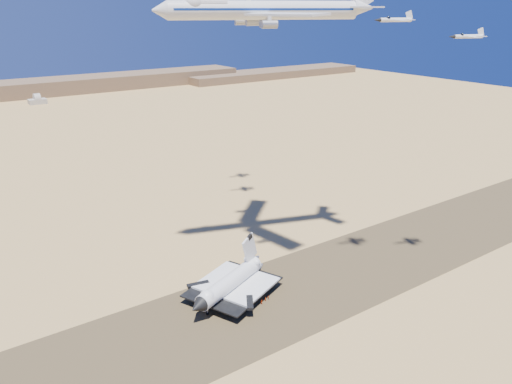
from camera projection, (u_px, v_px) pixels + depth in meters
ground at (236, 314)px, 176.71m from camera, size 1200.00×1200.00×0.00m
runway at (236, 314)px, 176.70m from camera, size 600.00×50.00×0.06m
ridgeline at (49, 89)px, 614.31m from camera, size 960.00×90.00×18.00m
shuttle at (230, 284)px, 184.80m from camera, size 42.42×35.63×20.64m
carrier_747 at (259, 10)px, 184.00m from camera, size 84.88×62.89×21.37m
crew_a at (266, 299)px, 183.92m from camera, size 0.44×0.62×1.63m
crew_b at (262, 302)px, 182.10m from camera, size 0.79×0.96×1.72m
crew_c at (268, 298)px, 184.89m from camera, size 1.03×0.82×1.57m
chase_jet_a at (395, 20)px, 166.84m from camera, size 14.75×8.57×3.75m
chase_jet_b at (468, 36)px, 170.31m from camera, size 14.01×8.18×3.57m
chase_jet_c at (243, 15)px, 233.87m from camera, size 15.01×8.78×3.83m
chase_jet_d at (239, 3)px, 254.03m from camera, size 15.12×8.47×3.79m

